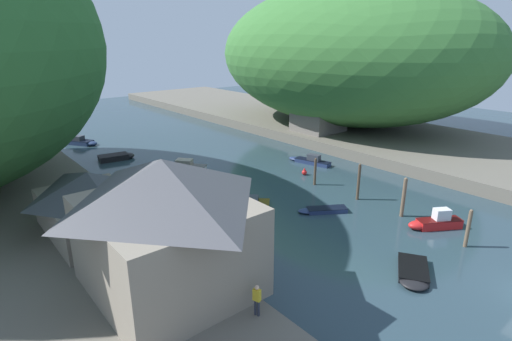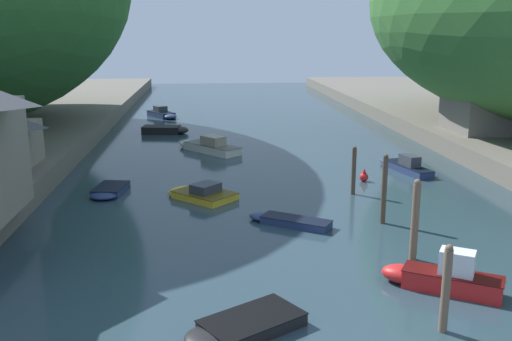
{
  "view_description": "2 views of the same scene",
  "coord_description": "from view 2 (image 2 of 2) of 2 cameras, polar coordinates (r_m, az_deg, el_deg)",
  "views": [
    {
      "loc": [
        -24.96,
        -4.42,
        14.29
      ],
      "look_at": [
        -2.84,
        22.11,
        2.71
      ],
      "focal_mm": 28.0,
      "sensor_mm": 36.0,
      "label": 1
    },
    {
      "loc": [
        -4.44,
        -10.11,
        9.16
      ],
      "look_at": [
        -1.61,
        21.22,
        1.48
      ],
      "focal_mm": 40.0,
      "sensor_mm": 36.0,
      "label": 2
    }
  ],
  "objects": [
    {
      "name": "water_surface",
      "position": [
        41.38,
        1.13,
        0.92
      ],
      "size": [
        130.0,
        130.0,
        0.0
      ],
      "primitive_type": "plane",
      "color": "#283D47",
      "rests_on": "ground"
    },
    {
      "name": "right_bank_cottage",
      "position": [
        49.5,
        22.48,
        6.66
      ],
      "size": [
        6.62,
        6.23,
        5.07
      ],
      "color": "slate",
      "rests_on": "right_bank"
    },
    {
      "name": "boat_red_skiff",
      "position": [
        39.83,
        14.57,
        0.5
      ],
      "size": [
        2.4,
        5.5,
        1.19
      ],
      "rotation": [
        0.0,
        0.0,
        0.25
      ],
      "color": "navy",
      "rests_on": "water_surface"
    },
    {
      "name": "boat_near_quay",
      "position": [
        33.97,
        -14.52,
        -2.02
      ],
      "size": [
        2.06,
        3.46,
        0.42
      ],
      "rotation": [
        0.0,
        0.0,
        2.99
      ],
      "color": "navy",
      "rests_on": "water_surface"
    },
    {
      "name": "boat_moored_right",
      "position": [
        32.42,
        -5.66,
        -2.25
      ],
      "size": [
        4.41,
        4.36,
        0.91
      ],
      "rotation": [
        0.0,
        0.0,
        0.8
      ],
      "color": "gold",
      "rests_on": "water_surface"
    },
    {
      "name": "boat_white_cruiser",
      "position": [
        18.36,
        -1.61,
        -15.44
      ],
      "size": [
        4.25,
        3.55,
        0.43
      ],
      "rotation": [
        0.0,
        0.0,
        2.13
      ],
      "color": "black",
      "rests_on": "water_surface"
    },
    {
      "name": "boat_mid_channel",
      "position": [
        22.1,
        17.95,
        -10.08
      ],
      "size": [
        4.25,
        3.15,
        1.59
      ],
      "rotation": [
        0.0,
        0.0,
        1.03
      ],
      "color": "red",
      "rests_on": "water_surface"
    },
    {
      "name": "boat_navy_launch",
      "position": [
        27.96,
        3.06,
        -5.02
      ],
      "size": [
        4.15,
        3.21,
        0.38
      ],
      "rotation": [
        0.0,
        0.0,
        1.0
      ],
      "color": "navy",
      "rests_on": "water_surface"
    },
    {
      "name": "boat_small_dinghy",
      "position": [
        63.54,
        -9.28,
        5.6
      ],
      "size": [
        3.81,
        4.85,
        1.22
      ],
      "rotation": [
        0.0,
        0.0,
        3.69
      ],
      "color": "navy",
      "rests_on": "water_surface"
    },
    {
      "name": "boat_yellow_tender",
      "position": [
        53.46,
        -8.88,
        4.04
      ],
      "size": [
        4.46,
        2.38,
        0.67
      ],
      "rotation": [
        0.0,
        0.0,
        4.56
      ],
      "color": "black",
      "rests_on": "water_surface"
    },
    {
      "name": "boat_cabin_cruiser",
      "position": [
        45.08,
        -4.93,
        2.46
      ],
      "size": [
        5.35,
        5.93,
        1.3
      ],
      "rotation": [
        0.0,
        0.0,
        0.7
      ],
      "color": "silver",
      "rests_on": "water_surface"
    },
    {
      "name": "mooring_post_nearest",
      "position": [
        18.86,
        18.46,
        -11.13
      ],
      "size": [
        0.27,
        0.27,
        2.9
      ],
      "color": "brown",
      "rests_on": "water_surface"
    },
    {
      "name": "mooring_post_second",
      "position": [
        24.1,
        15.62,
        -4.77
      ],
      "size": [
        0.31,
        0.31,
        3.44
      ],
      "color": "brown",
      "rests_on": "water_surface"
    },
    {
      "name": "mooring_post_middle",
      "position": [
        28.32,
        12.69,
        -1.81
      ],
      "size": [
        0.26,
        0.26,
        3.47
      ],
      "color": "#4C3D2D",
      "rests_on": "water_surface"
    },
    {
      "name": "mooring_post_fourth",
      "position": [
        33.15,
        9.75,
        0.02
      ],
      "size": [
        0.26,
        0.26,
        2.84
      ],
      "color": "#4C3D2D",
      "rests_on": "water_surface"
    },
    {
      "name": "channel_buoy_near",
      "position": [
        36.4,
        10.74,
        -0.58
      ],
      "size": [
        0.55,
        0.55,
        0.83
      ],
      "color": "red",
      "rests_on": "water_surface"
    }
  ]
}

